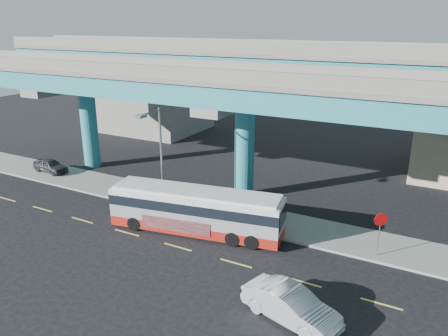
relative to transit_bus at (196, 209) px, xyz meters
The scene contains 10 objects.
ground 2.58m from the transit_bus, 87.81° to the right, with size 120.00×120.00×0.00m, color black.
sidewalk 3.80m from the transit_bus, 88.73° to the left, with size 70.00×4.00×0.15m, color gray.
lane_markings 2.82m from the transit_bus, 88.09° to the right, with size 58.00×0.12×0.01m.
viaduct 10.35m from the transit_bus, 89.38° to the left, with size 52.00×12.40×11.70m.
building_concrete 29.81m from the transit_bus, 132.19° to the left, with size 12.00×10.00×9.00m, color gray.
transit_bus is the anchor object (origin of this frame).
sedan 10.21m from the transit_bus, 33.06° to the right, with size 5.02×2.86×1.57m, color #A8A8AD.
parked_car 18.12m from the transit_bus, 168.58° to the left, with size 3.69×1.71×1.22m, color #333338.
street_lamp 5.48m from the transit_bus, 160.58° to the left, with size 0.50×2.43×7.42m.
stop_sign 11.25m from the transit_bus, 11.08° to the left, with size 0.68×0.49×2.71m.
Camera 1 is at (13.78, -19.92, 13.19)m, focal length 35.00 mm.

